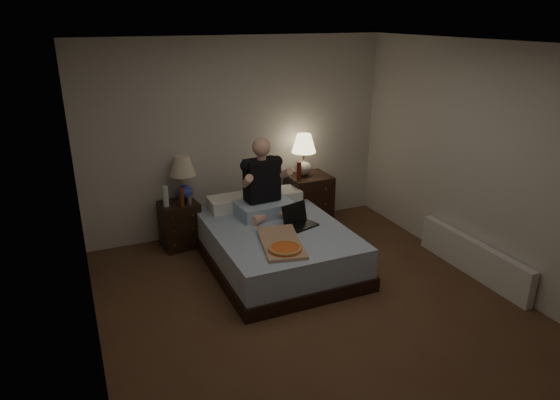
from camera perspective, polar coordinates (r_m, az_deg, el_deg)
name	(u,v)px	position (r m, az deg, el deg)	size (l,w,h in m)	color
floor	(316,310)	(5.04, 4.17, -12.45)	(4.00, 4.50, 0.00)	brown
ceiling	(324,45)	(4.23, 5.08, 17.25)	(4.00, 4.50, 0.00)	white
wall_back	(238,137)	(6.47, -4.79, 7.18)	(4.00, 2.50, 0.00)	beige
wall_front	(526,325)	(2.90, 26.31, -12.73)	(4.00, 2.50, 0.00)	beige
wall_left	(82,226)	(4.01, -21.65, -2.77)	(4.50, 2.50, 0.00)	beige
wall_right	(489,165)	(5.67, 22.82, 3.68)	(4.50, 2.50, 0.00)	beige
bed	(277,246)	(5.74, -0.39, -5.27)	(1.44, 1.92, 0.48)	#5578AB
nightstand_left	(180,225)	(6.30, -11.37, -2.77)	(0.44, 0.40, 0.58)	black
nightstand_right	(308,200)	(6.79, 3.26, -0.05)	(0.55, 0.49, 0.71)	black
lamp_left	(183,178)	(6.19, -11.01, 2.47)	(0.32, 0.32, 0.56)	#283494
lamp_right	(304,155)	(6.61, 2.72, 5.16)	(0.32, 0.32, 0.56)	gray
water_bottle	(166,196)	(6.07, -12.95, 0.40)	(0.07, 0.07, 0.25)	silver
soda_can	(189,200)	(6.12, -10.31, 0.01)	(0.07, 0.07, 0.10)	#AEADA9
beer_bottle_left	(181,197)	(6.03, -11.22, 0.32)	(0.06, 0.06, 0.23)	#58230C
beer_bottle_right	(299,170)	(6.50, 2.20, 3.40)	(0.06, 0.06, 0.23)	#621B0E
person	(264,177)	(5.83, -1.87, 2.60)	(0.66, 0.52, 0.93)	black
laptop	(301,216)	(5.61, 2.47, -1.88)	(0.34, 0.28, 0.24)	black
pizza_box	(285,249)	(5.03, 0.57, -5.66)	(0.40, 0.76, 0.08)	tan
radiator	(473,257)	(5.96, 21.16, -6.14)	(0.10, 1.60, 0.40)	silver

